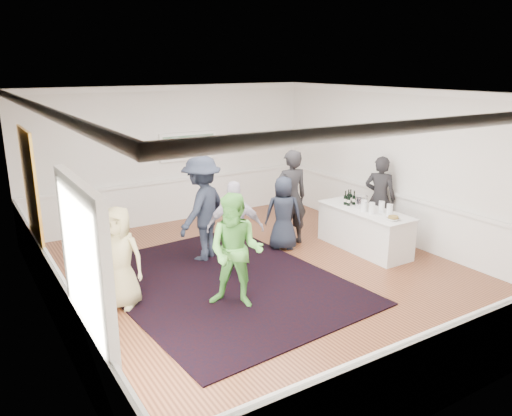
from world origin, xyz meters
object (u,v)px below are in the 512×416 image
guest_dark_a (202,209)px  nut_bowl (393,218)px  serving_table (364,229)px  guest_lilac (235,229)px  guest_tan (119,258)px  guest_navy (283,213)px  bartender (380,198)px  guest_green (236,251)px  guest_dark_b (291,198)px  ice_bucket (361,202)px

guest_dark_a → nut_bowl: size_ratio=8.22×
serving_table → guest_lilac: size_ratio=1.21×
guest_lilac → guest_dark_a: size_ratio=0.85×
guest_tan → guest_navy: (3.59, 0.77, -0.05)m
nut_bowl → bartender: bearing=55.0°
guest_tan → guest_green: size_ratio=0.89×
bartender → guest_navy: (-2.09, 0.59, -0.15)m
guest_tan → guest_lilac: size_ratio=0.94×
guest_tan → nut_bowl: bearing=30.4°
bartender → guest_dark_a: guest_dark_a is taller
serving_table → nut_bowl: bearing=-94.7°
guest_tan → guest_navy: size_ratio=1.07×
guest_tan → guest_dark_a: bearing=71.1°
guest_tan → guest_dark_b: size_ratio=0.81×
bartender → ice_bucket: (-0.70, -0.16, 0.05)m
serving_table → guest_dark_b: (-1.07, 1.08, 0.57)m
guest_tan → ice_bucket: bearing=41.5°
guest_lilac → serving_table: bearing=-154.5°
ice_bucket → nut_bowl: ice_bucket is taller
serving_table → nut_bowl: (-0.07, -0.80, 0.45)m
guest_green → guest_navy: size_ratio=1.20×
bartender → guest_dark_a: 3.84m
bartender → guest_lilac: bartender is taller
guest_lilac → nut_bowl: 2.98m
bartender → nut_bowl: bearing=114.3°
bartender → guest_dark_b: bearing=36.2°
guest_green → nut_bowl: bearing=43.8°
guest_tan → bartender: bearing=43.0°
serving_table → guest_lilac: (-2.85, 0.27, 0.43)m
serving_table → guest_navy: bearing=146.4°
guest_navy → bartender: bearing=-165.9°
guest_dark_a → guest_lilac: bearing=65.7°
bartender → guest_tan: bartender is taller
guest_dark_a → nut_bowl: (2.93, -2.06, -0.13)m
guest_tan → guest_dark_b: (3.89, 0.95, 0.19)m
nut_bowl → guest_green: bearing=179.8°
guest_green → guest_navy: guest_green is taller
serving_table → guest_navy: (-1.37, 0.91, 0.33)m
guest_tan → guest_green: guest_green is taller
ice_bucket → bartender: bearing=13.0°
guest_dark_b → guest_navy: (-0.30, -0.17, -0.24)m
bartender → guest_green: 4.30m
serving_table → guest_tan: (-4.96, 0.14, 0.38)m
bartender → guest_tan: size_ratio=1.12×
bartender → guest_tan: (-5.68, -0.18, -0.10)m
serving_table → nut_bowl: 0.92m
serving_table → guest_dark_a: guest_dark_a is taller
guest_lilac → ice_bucket: bearing=-151.2°
serving_table → bartender: bearing=24.3°
bartender → guest_lilac: 3.57m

